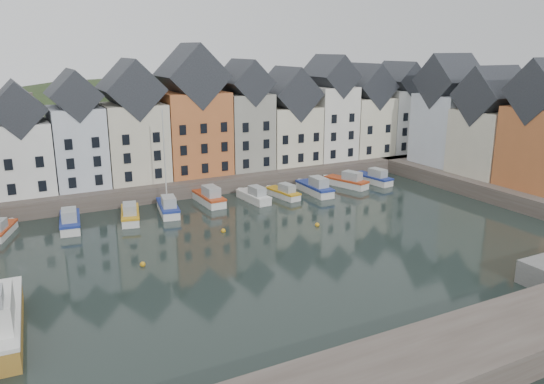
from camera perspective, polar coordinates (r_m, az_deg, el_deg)
ground at (r=52.19m, az=2.25°, el=-6.27°), size 260.00×260.00×0.00m
far_quay at (r=78.13m, az=-8.77°, el=1.69°), size 90.00×16.00×2.00m
right_quay at (r=78.21m, az=25.29°, el=0.39°), size 14.00×54.00×2.00m
hillside at (r=107.58m, az=-12.93°, el=-5.27°), size 153.60×70.40×64.00m
far_terrace at (r=75.90m, az=-6.20°, el=7.44°), size 72.37×8.16×17.78m
right_terrace at (r=79.06m, az=22.59°, el=6.70°), size 8.30×24.25×16.36m
mooring_buoys at (r=54.91m, az=-4.18°, el=-5.01°), size 20.50×5.50×0.50m
boat_a at (r=62.54m, az=-27.12°, el=-3.69°), size 3.43×5.75×2.11m
boat_b at (r=62.11m, az=-20.91°, el=-2.98°), size 2.91×6.89×2.57m
boat_c at (r=62.66m, az=-15.00°, el=-2.36°), size 3.29×6.59×2.42m
boat_d at (r=64.25m, az=-11.11°, el=-1.59°), size 3.05×6.78×12.49m
boat_e at (r=67.58m, az=-6.81°, el=-0.59°), size 2.36×6.92×2.63m
boat_f at (r=68.05m, az=-1.93°, el=-0.45°), size 2.43×6.16×2.31m
boat_g at (r=69.78m, az=1.28°, el=-0.09°), size 2.60×5.82×2.16m
boat_h at (r=71.79m, az=4.69°, el=0.44°), size 2.34×7.02×2.68m
boat_i at (r=75.91m, az=8.12°, el=1.12°), size 3.98×6.87×2.52m
boat_j at (r=78.58m, az=10.87°, el=1.47°), size 2.88×6.66×2.47m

